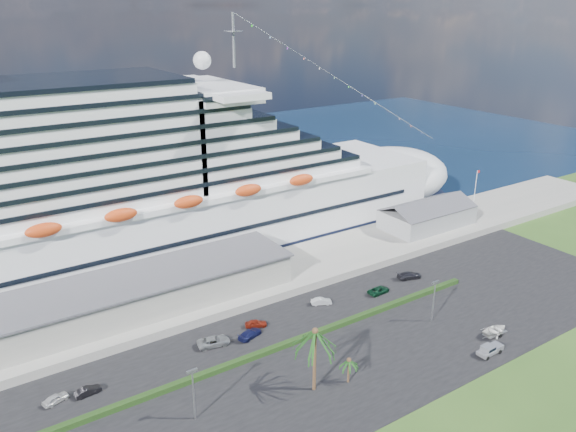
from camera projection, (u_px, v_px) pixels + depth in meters
ground at (380, 381)px, 88.25m from camera, size 420.00×420.00×0.00m
asphalt_lot at (337, 347)px, 96.83m from camera, size 140.00×38.00×0.12m
wharf at (253, 279)px, 119.20m from camera, size 240.00×20.00×1.80m
water at (120, 180)px, 189.85m from camera, size 420.00×160.00×0.02m
cruise_ship at (110, 196)px, 121.30m from camera, size 191.00×38.00×54.00m
terminal_building at (137, 293)px, 104.88m from camera, size 61.00×15.00×6.30m
port_shed at (427, 216)px, 144.74m from camera, size 24.00×12.31×7.37m
flagpole at (475, 190)px, 152.67m from camera, size 1.08×0.16×12.00m
hedge at (283, 345)px, 96.44m from camera, size 88.00×1.10×0.90m
lamp_post_left at (193, 388)px, 78.21m from camera, size 1.60×0.35×8.27m
lamp_post_right at (434, 296)px, 102.92m from camera, size 1.60×0.35×8.27m
palm_tall at (315, 338)px, 82.99m from camera, size 8.82×8.82×11.13m
palm_short at (349, 363)px, 86.60m from camera, size 3.53×3.53×4.56m
parked_car_0 at (56, 399)px, 83.10m from camera, size 4.14×2.64×1.31m
parked_car_1 at (88, 391)px, 84.74m from camera, size 4.08×1.74×1.31m
parked_car_2 at (214, 341)px, 96.99m from camera, size 6.06×3.66×1.57m
parked_car_3 at (250, 334)px, 99.41m from camera, size 5.33×3.46×1.43m
parked_car_4 at (256, 323)px, 102.70m from camera, size 4.30×3.03×1.36m
parked_car_5 at (321, 301)px, 110.39m from camera, size 4.26×2.97×1.33m
parked_car_6 at (379, 290)px, 114.63m from camera, size 5.03×2.56×1.36m
parked_car_7 at (409, 275)px, 120.80m from camera, size 5.74×3.58×1.55m
pickup_truck at (490, 349)px, 94.45m from camera, size 5.16×2.07×1.80m
boat_trailer at (495, 330)px, 99.73m from camera, size 5.94×3.91×1.70m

